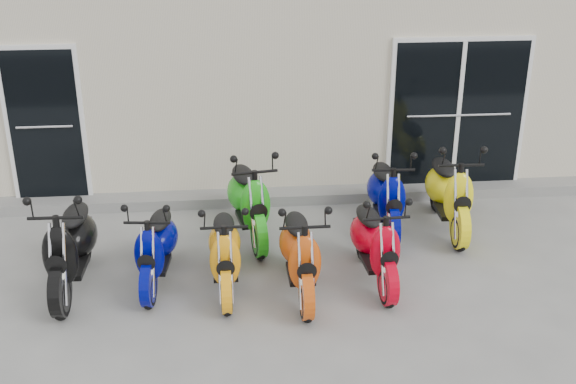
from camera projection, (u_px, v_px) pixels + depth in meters
name	position (u px, v px, depth m)	size (l,w,h in m)	color
ground	(293.00, 269.00, 8.65)	(80.00, 80.00, 0.00)	gray
building	(264.00, 46.00, 12.77)	(14.00, 6.00, 3.20)	beige
front_step	(279.00, 196.00, 10.46)	(14.00, 0.40, 0.15)	gray
door_left	(45.00, 121.00, 9.86)	(1.07, 0.08, 2.22)	black
door_right	(458.00, 110.00, 10.35)	(2.02, 0.08, 2.22)	black
scooter_front_black	(69.00, 236.00, 7.99)	(0.66, 1.80, 1.33)	black
scooter_front_blue	(155.00, 238.00, 8.13)	(0.57, 1.57, 1.16)	#010577
scooter_front_orange_a	(225.00, 242.00, 8.01)	(0.58, 1.58, 1.17)	#FA9E11
scooter_front_orange_b	(300.00, 243.00, 7.92)	(0.61, 1.67, 1.23)	#CF4C0F
scooter_front_red	(376.00, 234.00, 8.17)	(0.59, 1.63, 1.20)	red
scooter_back_green	(249.00, 191.00, 9.18)	(0.65, 1.78, 1.31)	green
scooter_back_blue	(387.00, 187.00, 9.39)	(0.61, 1.68, 1.24)	#00057B
scooter_back_yellow	(450.00, 183.00, 9.40)	(0.65, 1.79, 1.32)	#FFEE12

